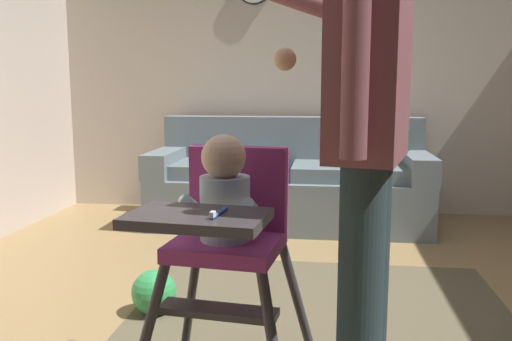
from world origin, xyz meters
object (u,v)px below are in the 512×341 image
at_px(couch, 290,183).
at_px(adult_standing, 366,136).
at_px(high_chair, 227,220).
at_px(toy_ball, 154,292).

relative_size(couch, adult_standing, 1.31).
bearing_deg(high_chair, couch, -174.68).
bearing_deg(toy_ball, adult_standing, -39.09).
distance_m(high_chair, adult_standing, 0.56).
bearing_deg(toy_ball, high_chair, -53.42).
height_order(couch, toy_ball, couch).
xyz_separation_m(couch, high_chair, (-0.05, -2.55, 0.32)).
xyz_separation_m(couch, adult_standing, (0.40, -2.65, 0.63)).
height_order(high_chair, toy_ball, high_chair).
bearing_deg(couch, toy_ball, -15.94).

